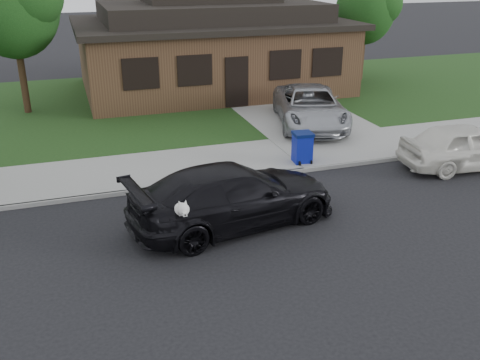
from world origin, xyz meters
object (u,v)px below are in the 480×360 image
object	(u,v)px
minivan	(310,106)
white_compact	(468,146)
sedan	(233,196)
recycling_bin	(302,147)

from	to	relation	value
minivan	white_compact	bearing A→B (deg)	-46.56
sedan	minivan	bearing A→B (deg)	-48.05
minivan	recycling_bin	bearing A→B (deg)	-102.80
minivan	recycling_bin	size ratio (longest dim) A/B	5.31
minivan	white_compact	distance (m)	6.06
sedan	white_compact	distance (m)	8.15
sedan	minivan	world-z (taller)	minivan
white_compact	sedan	bearing A→B (deg)	105.53
sedan	white_compact	size ratio (longest dim) A/B	1.32
white_compact	recycling_bin	bearing A→B (deg)	75.45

